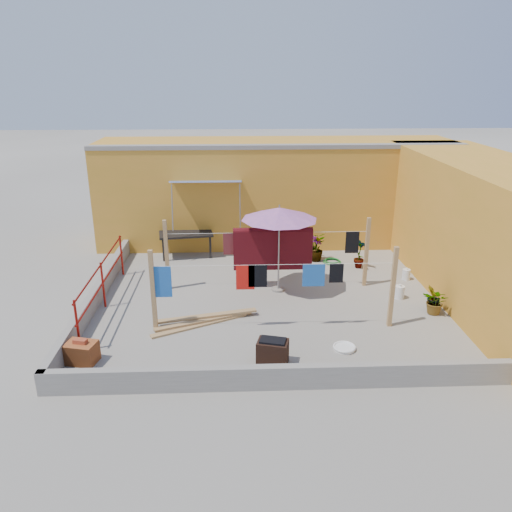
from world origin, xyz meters
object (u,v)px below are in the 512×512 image
at_px(white_basin, 344,348).
at_px(brazier, 273,352).
at_px(water_jug_a, 399,292).
at_px(green_hose, 332,261).
at_px(outdoor_table, 186,235).
at_px(brick_stack, 82,352).
at_px(water_jug_b, 406,274).
at_px(plant_back_a, 312,245).
at_px(patio_umbrella, 279,214).

bearing_deg(white_basin, brazier, -162.83).
distance_m(water_jug_a, green_hose, 2.76).
bearing_deg(outdoor_table, brick_stack, -104.05).
xyz_separation_m(brazier, green_hose, (2.11, 5.27, -0.21)).
relative_size(water_jug_a, water_jug_b, 1.12).
bearing_deg(plant_back_a, brazier, -105.43).
xyz_separation_m(brazier, water_jug_a, (3.28, 2.77, -0.09)).
relative_size(brazier, plant_back_a, 0.77).
relative_size(white_basin, plant_back_a, 0.54).
bearing_deg(white_basin, outdoor_table, 122.84).
height_order(patio_umbrella, white_basin, patio_umbrella).
height_order(outdoor_table, white_basin, outdoor_table).
bearing_deg(brazier, outdoor_table, 109.53).
relative_size(outdoor_table, water_jug_a, 4.50).
xyz_separation_m(white_basin, water_jug_b, (2.37, 3.48, 0.10)).
height_order(brick_stack, plant_back_a, plant_back_a).
distance_m(patio_umbrella, brazier, 3.80).
bearing_deg(green_hose, outdoor_table, 170.28).
relative_size(brick_stack, water_jug_a, 1.74).
relative_size(green_hose, plant_back_a, 0.62).
relative_size(patio_umbrella, green_hose, 4.24).
distance_m(water_jug_b, plant_back_a, 2.84).
distance_m(brazier, green_hose, 5.68).
distance_m(outdoor_table, green_hose, 4.34).
bearing_deg(white_basin, water_jug_b, 55.72).
bearing_deg(patio_umbrella, brazier, -96.56).
relative_size(water_jug_a, green_hose, 0.70).
bearing_deg(white_basin, brick_stack, -177.16).
xyz_separation_m(patio_umbrella, water_jug_a, (2.89, -0.59, -1.82)).
relative_size(white_basin, water_jug_a, 1.24).
distance_m(patio_umbrella, water_jug_b, 3.94).
height_order(outdoor_table, brick_stack, outdoor_table).
xyz_separation_m(patio_umbrella, brazier, (-0.39, -3.36, -1.73)).
xyz_separation_m(water_jug_a, plant_back_a, (-1.73, 2.83, 0.26)).
height_order(brick_stack, white_basin, brick_stack).
xyz_separation_m(patio_umbrella, green_hose, (1.72, 1.90, -1.95)).
distance_m(outdoor_table, white_basin, 6.63).
height_order(brick_stack, water_jug_b, brick_stack).
bearing_deg(plant_back_a, white_basin, -91.05).
relative_size(brazier, water_jug_b, 1.97).
distance_m(white_basin, green_hose, 4.86).
relative_size(water_jug_b, green_hose, 0.63).
bearing_deg(white_basin, patio_umbrella, 110.08).
bearing_deg(water_jug_a, patio_umbrella, 168.39).
bearing_deg(brick_stack, water_jug_a, 20.57).
height_order(water_jug_b, green_hose, water_jug_b).
xyz_separation_m(water_jug_b, plant_back_a, (-2.28, 1.68, 0.27)).
bearing_deg(brazier, brick_stack, 176.81).
relative_size(brick_stack, green_hose, 1.22).
xyz_separation_m(brick_stack, water_jug_b, (7.40, 3.73, -0.07)).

